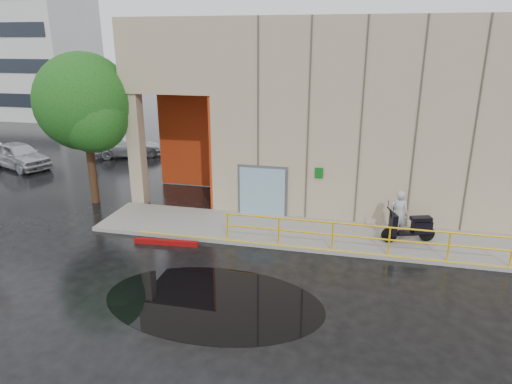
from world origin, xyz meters
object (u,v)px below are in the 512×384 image
scooter (410,219)px  car_c (128,146)px  person (399,214)px  tree_near (86,106)px  car_a (19,155)px  red_curb (166,242)px

scooter → car_c: scooter is taller
person → tree_near: (-13.14, 1.24, 3.37)m
car_c → scooter: bearing=-148.0°
car_a → tree_near: size_ratio=0.66×
scooter → car_c: size_ratio=0.45×
tree_near → red_curb: bearing=-35.3°
scooter → tree_near: 14.04m
person → tree_near: tree_near is taller
person → car_a: bearing=-7.9°
car_a → tree_near: tree_near is taller
red_curb → car_a: (-12.63, 7.95, 0.67)m
person → car_c: person is taller
car_a → car_c: (4.76, 4.07, -0.11)m
person → scooter: bearing=149.4°
person → red_curb: size_ratio=0.76×
scooter → red_curb: size_ratio=0.84×
red_curb → car_a: car_a is taller
tree_near → scooter: bearing=-6.5°
scooter → car_a: 22.10m
person → car_a: size_ratio=0.41×
person → scooter: 0.49m
car_a → tree_near: bearing=-97.7°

